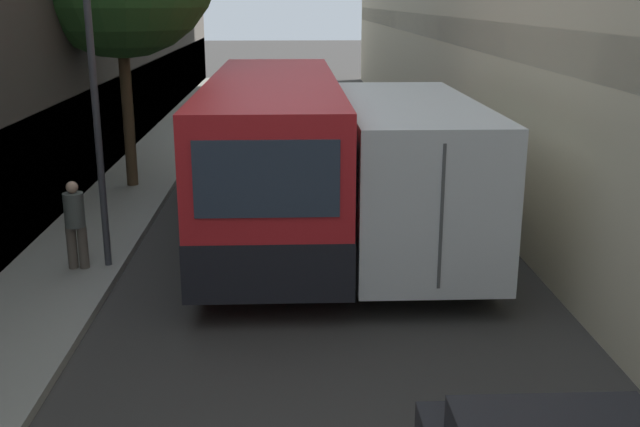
{
  "coord_description": "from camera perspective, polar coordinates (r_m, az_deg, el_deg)",
  "views": [
    {
      "loc": [
        -0.35,
        -0.82,
        4.68
      ],
      "look_at": [
        0.08,
        9.91,
        1.6
      ],
      "focal_mm": 42.0,
      "sensor_mm": 36.0,
      "label": 1
    }
  ],
  "objects": [
    {
      "name": "sidewalk_left",
      "position": [
        16.97,
        -15.95,
        -0.41
      ],
      "size": [
        2.03,
        60.0,
        0.13
      ],
      "color": "gray",
      "rests_on": "ground_plane"
    },
    {
      "name": "ground_plane",
      "position": [
        16.51,
        -0.98,
        -0.48
      ],
      "size": [
        150.0,
        150.0,
        0.0
      ],
      "primitive_type": "plane",
      "color": "#33302D"
    },
    {
      "name": "box_truck",
      "position": [
        14.8,
        6.11,
        3.94
      ],
      "size": [
        2.34,
        8.63,
        2.94
      ],
      "color": "silver",
      "rests_on": "ground_plane"
    },
    {
      "name": "panel_van",
      "position": [
        25.19,
        -4.27,
        7.75
      ],
      "size": [
        1.93,
        4.34,
        1.94
      ],
      "color": "navy",
      "rests_on": "ground_plane"
    },
    {
      "name": "pedestrian",
      "position": [
        13.63,
        -18.15,
        -0.62
      ],
      "size": [
        0.36,
        0.35,
        1.56
      ],
      "color": "brown",
      "rests_on": "sidewalk_left"
    },
    {
      "name": "street_lamp",
      "position": [
        13.12,
        -17.35,
        15.29
      ],
      "size": [
        0.36,
        0.8,
        6.51
      ],
      "color": "#38383D",
      "rests_on": "sidewalk_left"
    },
    {
      "name": "bus",
      "position": [
        15.28,
        -3.52,
        4.65
      ],
      "size": [
        2.53,
        9.8,
        3.18
      ],
      "color": "red",
      "rests_on": "ground_plane"
    }
  ]
}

